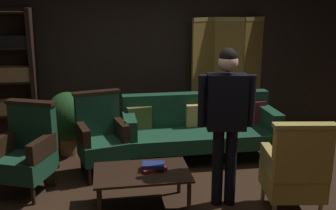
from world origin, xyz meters
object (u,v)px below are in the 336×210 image
at_px(standing_figure, 226,114).
at_px(armchair_gilt_accent, 295,171).
at_px(armchair_wing_left, 27,151).
at_px(folding_screen, 228,76).
at_px(coffee_table, 142,175).
at_px(armchair_wing_right, 101,136).
at_px(book_red_leather, 153,169).
at_px(book_navy_cloth, 153,165).
at_px(bookshelf, 4,79).
at_px(velvet_couch, 199,126).
at_px(potted_plant, 68,119).

bearing_deg(standing_figure, armchair_gilt_accent, -27.68).
bearing_deg(armchair_wing_left, folding_screen, 28.08).
height_order(coffee_table, armchair_wing_right, armchair_wing_right).
xyz_separation_m(book_red_leather, book_navy_cloth, (0.00, 0.00, 0.04)).
relative_size(bookshelf, book_navy_cloth, 8.86).
xyz_separation_m(velvet_couch, armchair_gilt_accent, (0.58, -1.70, 0.04)).
xyz_separation_m(armchair_wing_left, book_red_leather, (1.38, -0.61, -0.05)).
relative_size(book_red_leather, book_navy_cloth, 1.12).
distance_m(folding_screen, armchair_wing_right, 2.37).
bearing_deg(bookshelf, armchair_wing_left, -70.61).
bearing_deg(folding_screen, book_navy_cloth, -124.61).
xyz_separation_m(armchair_wing_right, book_red_leather, (0.54, -0.99, -0.05)).
bearing_deg(armchair_wing_left, standing_figure, -17.60).
distance_m(folding_screen, armchair_gilt_accent, 2.59).
relative_size(folding_screen, velvet_couch, 0.90).
distance_m(bookshelf, potted_plant, 1.09).
height_order(armchair_wing_left, book_red_leather, armchair_wing_left).
bearing_deg(armchair_gilt_accent, book_red_leather, 163.93).
bearing_deg(armchair_wing_right, folding_screen, 29.73).
xyz_separation_m(armchair_wing_left, potted_plant, (0.38, 1.10, 0.03)).
distance_m(armchair_gilt_accent, book_navy_cloth, 1.45).
bearing_deg(velvet_couch, book_red_leather, -121.95).
relative_size(velvet_couch, potted_plant, 2.33).
bearing_deg(armchair_gilt_accent, armchair_wing_right, 144.31).
bearing_deg(armchair_wing_right, book_red_leather, -61.35).
distance_m(coffee_table, standing_figure, 1.09).
bearing_deg(potted_plant, book_red_leather, -59.65).
bearing_deg(book_navy_cloth, armchair_wing_left, 156.14).
bearing_deg(armchair_gilt_accent, velvet_couch, 108.76).
distance_m(velvet_couch, armchair_wing_left, 2.30).
height_order(coffee_table, armchair_gilt_accent, armchair_gilt_accent).
bearing_deg(folding_screen, armchair_wing_left, -151.92).
bearing_deg(bookshelf, book_navy_cloth, -47.29).
relative_size(armchair_gilt_accent, book_red_leather, 4.00).
xyz_separation_m(coffee_table, armchair_gilt_accent, (1.52, -0.39, 0.12)).
distance_m(coffee_table, book_red_leather, 0.14).
xyz_separation_m(coffee_table, book_navy_cloth, (0.12, 0.01, 0.10)).
xyz_separation_m(bookshelf, armchair_wing_left, (0.50, -1.43, -0.57)).
bearing_deg(bookshelf, potted_plant, -20.75).
bearing_deg(armchair_wing_left, armchair_wing_right, 23.94).
distance_m(armchair_wing_right, book_navy_cloth, 1.12).
bearing_deg(potted_plant, book_navy_cloth, -59.65).
bearing_deg(coffee_table, bookshelf, 130.65).
distance_m(standing_figure, book_red_leather, 0.96).
height_order(armchair_gilt_accent, armchair_wing_right, same).
bearing_deg(book_red_leather, folding_screen, 55.39).
xyz_separation_m(bookshelf, velvet_couch, (2.70, -0.74, -0.60)).
relative_size(bookshelf, armchair_wing_left, 1.97).
bearing_deg(armchair_wing_left, coffee_table, -26.25).
distance_m(armchair_wing_right, book_red_leather, 1.13).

